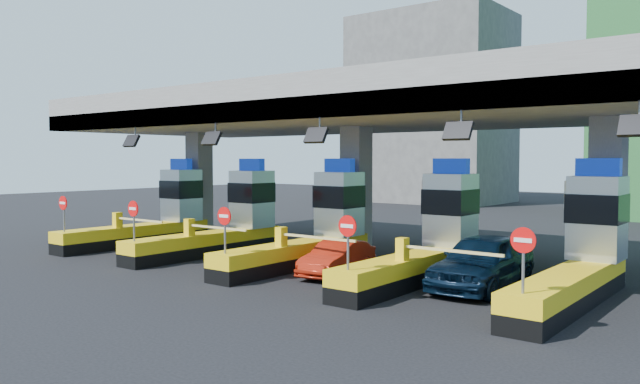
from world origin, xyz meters
The scene contains 10 objects.
ground centered at (0.00, 0.00, 0.00)m, with size 120.00×120.00×0.00m, color black.
toll_canopy centered at (0.00, 2.87, 6.13)m, with size 28.00×12.09×7.00m.
toll_lane_far_left centered at (-10.00, 0.28, 1.40)m, with size 4.43×8.00×4.16m.
toll_lane_left centered at (-5.00, 0.28, 1.40)m, with size 4.43×8.00×4.16m.
toll_lane_center centered at (0.00, 0.28, 1.40)m, with size 4.43×8.00×4.16m.
toll_lane_right centered at (5.00, 0.28, 1.40)m, with size 4.43×8.00×4.16m.
toll_lane_far_right centered at (10.00, 0.28, 1.40)m, with size 4.43×8.00×4.16m.
bg_building_concrete centered at (-14.00, 36.00, 9.00)m, with size 14.00×10.00×18.00m, color #4C4C49.
van centered at (7.07, -0.16, 0.88)m, with size 2.07×5.15×1.75m, color black.
red_car centered at (2.09, -1.17, 0.61)m, with size 1.30×3.73×1.23m, color #9F1C0C.
Camera 1 is at (15.13, -18.82, 4.12)m, focal length 35.00 mm.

